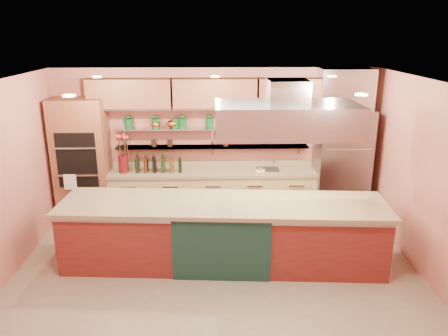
{
  "coord_description": "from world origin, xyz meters",
  "views": [
    {
      "loc": [
        -0.04,
        -5.59,
        3.45
      ],
      "look_at": [
        0.13,
        1.0,
        1.36
      ],
      "focal_mm": 35.0,
      "sensor_mm": 36.0,
      "label": 1
    }
  ],
  "objects_px": {
    "refrigerator": "(341,165)",
    "flower_vase": "(123,164)",
    "green_canister": "(175,123)",
    "copper_kettle": "(172,124)",
    "island": "(223,233)",
    "kitchen_scale": "(260,169)"
  },
  "relations": [
    {
      "from": "refrigerator",
      "to": "flower_vase",
      "type": "bearing_deg",
      "value": 179.86
    },
    {
      "from": "refrigerator",
      "to": "flower_vase",
      "type": "height_order",
      "value": "refrigerator"
    },
    {
      "from": "flower_vase",
      "to": "green_canister",
      "type": "distance_m",
      "value": 1.21
    },
    {
      "from": "green_canister",
      "to": "flower_vase",
      "type": "bearing_deg",
      "value": -167.07
    },
    {
      "from": "flower_vase",
      "to": "copper_kettle",
      "type": "bearing_deg",
      "value": 13.62
    },
    {
      "from": "copper_kettle",
      "to": "green_canister",
      "type": "height_order",
      "value": "green_canister"
    },
    {
      "from": "island",
      "to": "kitchen_scale",
      "type": "xyz_separation_m",
      "value": [
        0.74,
        1.7,
        0.48
      ]
    },
    {
      "from": "flower_vase",
      "to": "kitchen_scale",
      "type": "relative_size",
      "value": 1.93
    },
    {
      "from": "kitchen_scale",
      "to": "copper_kettle",
      "type": "relative_size",
      "value": 0.83
    },
    {
      "from": "island",
      "to": "copper_kettle",
      "type": "height_order",
      "value": "copper_kettle"
    },
    {
      "from": "refrigerator",
      "to": "copper_kettle",
      "type": "bearing_deg",
      "value": 175.81
    },
    {
      "from": "refrigerator",
      "to": "copper_kettle",
      "type": "xyz_separation_m",
      "value": [
        -3.14,
        0.23,
        0.75
      ]
    },
    {
      "from": "flower_vase",
      "to": "refrigerator",
      "type": "bearing_deg",
      "value": -0.14
    },
    {
      "from": "island",
      "to": "flower_vase",
      "type": "distance_m",
      "value": 2.54
    },
    {
      "from": "island",
      "to": "kitchen_scale",
      "type": "height_order",
      "value": "kitchen_scale"
    },
    {
      "from": "refrigerator",
      "to": "kitchen_scale",
      "type": "height_order",
      "value": "refrigerator"
    },
    {
      "from": "kitchen_scale",
      "to": "copper_kettle",
      "type": "bearing_deg",
      "value": -166.11
    },
    {
      "from": "green_canister",
      "to": "kitchen_scale",
      "type": "bearing_deg",
      "value": -7.95
    },
    {
      "from": "kitchen_scale",
      "to": "copper_kettle",
      "type": "height_order",
      "value": "copper_kettle"
    },
    {
      "from": "green_canister",
      "to": "refrigerator",
      "type": "bearing_deg",
      "value": -4.26
    },
    {
      "from": "refrigerator",
      "to": "green_canister",
      "type": "xyz_separation_m",
      "value": [
        -3.09,
        0.23,
        0.75
      ]
    },
    {
      "from": "flower_vase",
      "to": "copper_kettle",
      "type": "relative_size",
      "value": 1.61
    }
  ]
}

